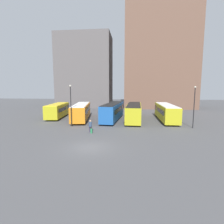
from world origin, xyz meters
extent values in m
plane|color=#4C4C4F|center=(0.00, 0.00, 0.00)|extent=(160.00, 160.00, 0.00)
cube|color=#5B5656|center=(-10.73, 40.02, 11.40)|extent=(16.92, 10.52, 22.80)
cube|color=brown|center=(12.75, 40.02, 19.80)|extent=(20.97, 12.67, 39.61)
cube|color=gold|center=(-10.80, 17.39, 1.52)|extent=(3.63, 9.44, 2.47)
cube|color=black|center=(-11.24, 21.14, 1.82)|extent=(2.80, 1.99, 0.94)
cube|color=black|center=(-10.70, 16.57, 1.82)|extent=(3.28, 6.15, 0.74)
cube|color=yellow|center=(-10.80, 17.39, 2.79)|extent=(3.41, 9.23, 0.08)
cylinder|color=black|center=(-11.13, 20.22, 0.51)|extent=(2.58, 1.29, 1.01)
cylinder|color=black|center=(-10.47, 14.56, 0.51)|extent=(2.58, 1.29, 1.01)
cube|color=orange|center=(-5.33, 15.74, 1.60)|extent=(4.40, 12.13, 2.60)
cube|color=black|center=(-6.10, 20.54, 1.92)|extent=(2.91, 2.56, 0.99)
cube|color=black|center=(-5.16, 14.68, 1.92)|extent=(3.76, 7.91, 0.78)
cube|color=white|center=(-5.33, 15.74, 2.94)|extent=(4.16, 11.86, 0.08)
cylinder|color=black|center=(-5.91, 19.37, 0.55)|extent=(2.60, 1.47, 1.09)
cylinder|color=black|center=(-4.75, 12.10, 0.55)|extent=(2.60, 1.47, 1.09)
cube|color=#1E56A3|center=(0.77, 16.07, 1.68)|extent=(3.48, 12.49, 2.83)
cube|color=black|center=(1.21, 21.10, 2.03)|extent=(2.63, 2.46, 1.08)
cube|color=black|center=(0.67, 14.96, 2.03)|extent=(3.12, 8.07, 0.85)
cube|color=black|center=(0.77, 16.07, 3.13)|extent=(3.26, 12.22, 0.08)
cylinder|color=black|center=(1.11, 19.87, 0.47)|extent=(2.38, 1.14, 0.94)
cylinder|color=black|center=(0.44, 12.26, 0.47)|extent=(2.38, 1.14, 0.94)
cube|color=gold|center=(4.76, 16.02, 1.60)|extent=(3.11, 12.54, 2.70)
cube|color=black|center=(4.98, 21.12, 1.93)|extent=(2.71, 2.39, 1.03)
cube|color=black|center=(4.71, 14.90, 1.93)|extent=(2.94, 8.07, 0.81)
cube|color=black|center=(4.76, 16.02, 2.99)|extent=(2.89, 12.28, 0.08)
cylinder|color=black|center=(4.93, 19.88, 0.45)|extent=(2.51, 1.01, 0.90)
cylinder|color=black|center=(4.59, 12.17, 0.45)|extent=(2.51, 1.01, 0.90)
cube|color=gold|center=(10.80, 16.61, 1.58)|extent=(2.59, 12.07, 2.62)
cube|color=black|center=(10.82, 21.55, 1.91)|extent=(2.59, 2.22, 1.00)
cube|color=black|center=(10.80, 15.52, 1.91)|extent=(2.60, 7.73, 0.79)
cube|color=white|center=(10.80, 16.61, 2.93)|extent=(2.39, 11.83, 0.08)
cylinder|color=black|center=(10.82, 20.34, 0.49)|extent=(2.44, 1.00, 0.99)
cylinder|color=black|center=(10.78, 12.87, 0.49)|extent=(2.44, 1.00, 0.99)
cylinder|color=#382D4C|center=(-1.41, 6.04, 0.39)|extent=(0.15, 0.15, 0.77)
cylinder|color=#382D4C|center=(-1.24, 6.04, 0.39)|extent=(0.15, 0.15, 0.77)
cylinder|color=#334766|center=(-1.33, 6.04, 1.11)|extent=(0.44, 0.44, 0.67)
sphere|color=tan|center=(-1.33, 6.04, 1.57)|extent=(0.25, 0.25, 0.25)
cube|color=#28844C|center=(-1.08, 5.59, 0.32)|extent=(0.21, 0.34, 0.64)
cube|color=black|center=(-1.07, 5.47, 0.78)|extent=(0.11, 0.02, 0.29)
cylinder|color=black|center=(13.57, 10.21, 3.04)|extent=(0.12, 0.12, 6.08)
sphere|color=beige|center=(13.57, 10.21, 6.16)|extent=(0.28, 0.28, 0.28)
cylinder|color=black|center=(-5.15, 9.39, 3.14)|extent=(0.12, 0.12, 6.29)
sphere|color=beige|center=(-5.15, 9.39, 6.37)|extent=(0.28, 0.28, 0.28)
camera|label=1|loc=(4.07, -16.88, 5.98)|focal=28.00mm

